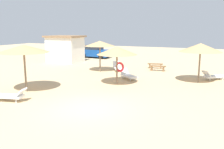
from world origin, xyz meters
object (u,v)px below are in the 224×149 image
lounger_3 (117,67)px  bench_0 (158,67)px  parasol_1 (117,51)px  parasol_3 (100,44)px  beach_cabana (65,49)px  parasol_0 (24,49)px  lounger_1 (128,75)px  bench_1 (155,65)px  parked_car (95,52)px  lounger_0 (10,95)px  lounger_4 (213,76)px  parasol_4 (201,48)px

lounger_3 → bench_0: lounger_3 is taller
parasol_1 → parasol_3: 5.50m
parasol_3 → beach_cabana: bearing=147.7°
parasol_0 → lounger_1: size_ratio=1.74×
bench_1 → parked_car: size_ratio=0.37×
lounger_3 → beach_cabana: beach_cabana is taller
parasol_1 → beach_cabana: (-10.04, 8.46, -0.84)m
lounger_1 → lounger_0: bearing=-116.3°
parasol_0 → lounger_4: (10.85, 8.40, -2.39)m
parked_car → lounger_0: bearing=-76.2°
parasol_0 → parasol_1: 6.08m
parasol_1 → bench_0: size_ratio=1.84×
parasol_3 → lounger_4: (9.67, 0.17, -2.25)m
parasol_4 → parasol_0: bearing=-144.9°
bench_0 → bench_1: (-0.53, 1.31, 0.00)m
lounger_0 → lounger_4: bearing=45.7°
parasol_4 → parked_car: (-13.93, 10.49, -1.76)m
parasol_4 → parked_car: size_ratio=0.73×
parked_car → bench_1: bearing=-29.7°
parasol_1 → bench_1: (0.83, 8.06, -2.07)m
lounger_1 → bench_1: 5.97m
parasol_1 → bench_1: size_ratio=1.81×
lounger_1 → lounger_3: lounger_3 is taller
parasol_4 → beach_cabana: beach_cabana is taller
parasol_4 → lounger_3: 8.14m
parasol_0 → bench_1: bearing=65.6°
parasol_4 → lounger_4: 2.87m
parasol_3 → bench_1: parasol_3 is taller
lounger_3 → bench_1: (3.01, 2.66, 0.02)m
lounger_4 → bench_1: 6.49m
bench_0 → parasol_3: bearing=-152.8°
parasol_3 → beach_cabana: (-6.61, 4.17, -1.00)m
bench_0 → beach_cabana: bearing=171.5°
lounger_0 → parasol_1: bearing=56.6°
bench_0 → parked_car: 12.09m
parasol_4 → bench_1: 7.10m
lounger_4 → parked_car: bearing=148.8°
lounger_4 → beach_cabana: 16.80m
parasol_3 → lounger_3: size_ratio=1.48×
bench_1 → beach_cabana: (-10.87, 0.40, 1.23)m
bench_0 → parked_car: bearing=146.2°
lounger_1 → lounger_3: 3.97m
parasol_4 → bench_0: (-3.90, 3.77, -2.24)m
bench_1 → parked_car: 10.95m
bench_1 → beach_cabana: size_ratio=0.39×
parasol_0 → bench_1: size_ratio=2.05×
bench_1 → parasol_0: bearing=-114.4°
parasol_1 → parasol_4: bearing=29.6°
parasol_1 → lounger_1: bearing=88.0°
parasol_1 → lounger_0: 7.40m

